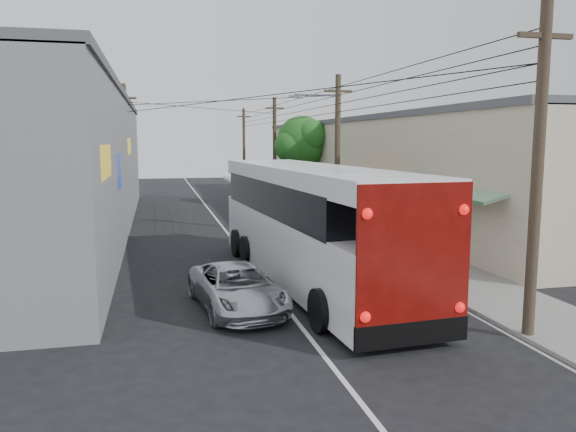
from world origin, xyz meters
name	(u,v)px	position (x,y,z in m)	size (l,w,h in m)	color
ground	(302,328)	(0.00, 0.00, 0.00)	(120.00, 120.00, 0.00)	black
sidewalk	(321,217)	(6.50, 20.00, 0.06)	(3.00, 80.00, 0.12)	slate
building_right	(377,165)	(10.99, 22.00, 3.15)	(7.09, 40.00, 6.25)	beige
building_left	(59,163)	(-8.50, 18.00, 3.65)	(7.20, 36.00, 7.25)	slate
utility_poles	(267,152)	(3.13, 20.33, 4.13)	(11.80, 45.28, 8.00)	#473828
street_tree	(303,142)	(6.87, 26.02, 4.67)	(4.40, 4.00, 6.60)	#3F2B19
coach_bus	(309,223)	(1.45, 4.58, 2.05)	(3.96, 13.93, 3.97)	white
jeepney	(237,288)	(-1.40, 2.00, 0.64)	(2.12, 4.61, 1.28)	silver
parked_suv	(288,211)	(3.80, 17.73, 0.76)	(2.12, 5.20, 1.51)	#95969D
parked_car_mid	(283,207)	(4.05, 20.00, 0.73)	(1.72, 4.27, 1.46)	#242529
parked_car_far	(255,193)	(3.88, 29.16, 0.79)	(1.68, 4.82, 1.59)	black
pedestrian_near	(379,215)	(7.46, 12.92, 1.05)	(0.68, 0.44, 1.85)	pink
pedestrian_far	(374,226)	(5.88, 9.74, 1.01)	(0.86, 0.67, 1.77)	#8FB2D0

